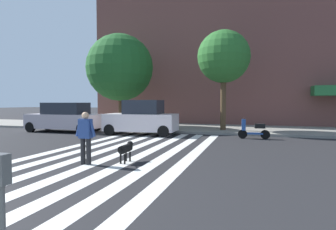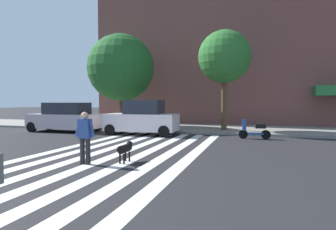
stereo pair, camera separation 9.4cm
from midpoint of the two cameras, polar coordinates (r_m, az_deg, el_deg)
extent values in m
plane|color=#232326|center=(11.07, -14.01, -7.51)|extent=(160.00, 160.00, 0.00)
cube|color=gray|center=(20.30, 0.83, -2.61)|extent=(80.00, 6.00, 0.15)
cube|color=silver|center=(12.12, -21.63, -6.72)|extent=(0.45, 13.58, 0.01)
cube|color=silver|center=(11.59, -18.12, -7.09)|extent=(0.45, 13.58, 0.01)
cube|color=silver|center=(11.10, -14.29, -7.46)|extent=(0.45, 13.58, 0.01)
cube|color=silver|center=(10.67, -10.11, -7.84)|extent=(0.45, 13.58, 0.01)
cube|color=silver|center=(10.29, -5.60, -8.19)|extent=(0.45, 13.58, 0.01)
cube|color=silver|center=(9.99, -0.78, -8.51)|extent=(0.45, 13.58, 0.01)
cube|color=silver|center=(9.76, 4.32, -8.79)|extent=(0.45, 13.58, 0.01)
cube|color=#515456|center=(2.75, -32.28, -9.49)|extent=(0.14, 0.10, 0.26)
cube|color=#C0B0B8|center=(19.29, -20.97, -1.18)|extent=(4.79, 1.89, 0.92)
cube|color=#232833|center=(19.14, -20.55, 1.30)|extent=(2.72, 1.64, 0.75)
cylinder|color=black|center=(19.90, -26.75, -2.26)|extent=(0.66, 0.23, 0.66)
cylinder|color=black|center=(21.14, -23.72, -1.93)|extent=(0.66, 0.23, 0.66)
cylinder|color=black|center=(17.56, -17.60, -2.72)|extent=(0.66, 0.23, 0.66)
cylinder|color=black|center=(18.94, -14.85, -2.30)|extent=(0.66, 0.23, 0.66)
cube|color=silver|center=(16.50, -5.77, -1.49)|extent=(4.30, 2.01, 1.00)
cube|color=#232833|center=(16.40, -5.23, 1.67)|extent=(2.18, 1.71, 0.82)
cylinder|color=black|center=(16.42, -12.17, -3.03)|extent=(0.67, 0.25, 0.66)
cylinder|color=black|center=(17.94, -9.71, -2.53)|extent=(0.67, 0.25, 0.66)
cylinder|color=black|center=(15.22, -1.11, -3.41)|extent=(0.67, 0.25, 0.66)
cylinder|color=black|center=(16.85, 0.47, -2.82)|extent=(0.67, 0.25, 0.66)
cylinder|color=black|center=(15.22, 15.03, -3.84)|extent=(0.49, 0.14, 0.48)
cylinder|color=black|center=(15.32, 19.33, -3.86)|extent=(0.49, 0.18, 0.48)
cube|color=#264C97|center=(15.26, 17.38, -3.67)|extent=(0.82, 0.38, 0.08)
cube|color=black|center=(15.25, 18.33, -2.18)|extent=(0.54, 0.34, 0.24)
cube|color=#264C97|center=(15.18, 15.24, -1.97)|extent=(0.22, 0.30, 0.60)
cylinder|color=black|center=(15.16, 15.25, -0.65)|extent=(0.08, 0.50, 0.04)
cylinder|color=#4C3823|center=(20.80, -10.01, 1.82)|extent=(0.26, 0.26, 3.00)
sphere|color=#1E5623|center=(20.96, -10.07, 9.65)|extent=(4.93, 4.93, 4.93)
cylinder|color=#4C3823|center=(18.10, 11.22, 2.94)|extent=(0.36, 0.36, 3.79)
sphere|color=#286628|center=(18.34, 11.30, 11.78)|extent=(3.36, 3.36, 3.36)
cylinder|color=black|center=(9.08, -17.49, -7.16)|extent=(0.15, 0.15, 0.82)
cylinder|color=black|center=(8.97, -16.42, -7.26)|extent=(0.15, 0.15, 0.82)
cube|color=navy|center=(8.94, -17.02, -2.72)|extent=(0.38, 0.25, 0.60)
cylinder|color=navy|center=(9.07, -18.29, -2.47)|extent=(0.22, 0.09, 0.57)
cylinder|color=navy|center=(8.80, -15.72, -2.58)|extent=(0.22, 0.09, 0.57)
sphere|color=tan|center=(8.91, -17.06, -0.09)|extent=(0.22, 0.22, 0.22)
cylinder|color=black|center=(8.99, -9.13, -6.91)|extent=(0.27, 0.58, 0.26)
sphere|color=black|center=(9.31, -8.16, -5.95)|extent=(0.20, 0.20, 0.20)
cylinder|color=black|center=(8.64, -10.24, -6.97)|extent=(0.04, 0.23, 0.16)
cylinder|color=black|center=(9.25, -8.98, -8.46)|extent=(0.06, 0.06, 0.32)
cylinder|color=black|center=(9.20, -8.18, -8.53)|extent=(0.06, 0.06, 0.32)
cylinder|color=black|center=(8.90, -10.09, -8.92)|extent=(0.06, 0.06, 0.32)
cylinder|color=black|center=(8.84, -9.27, -8.99)|extent=(0.06, 0.06, 0.32)
camera|label=1|loc=(0.05, -90.23, -0.01)|focal=29.41mm
camera|label=2|loc=(0.05, 89.77, 0.01)|focal=29.41mm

